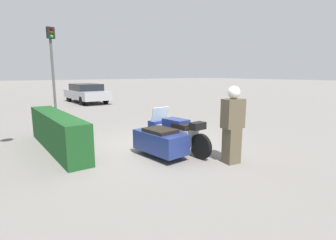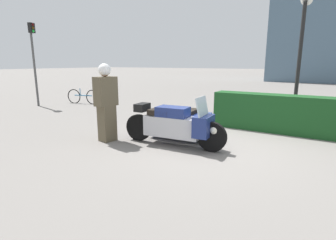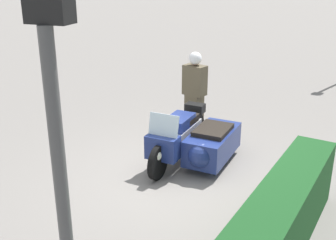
{
  "view_description": "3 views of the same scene",
  "coord_description": "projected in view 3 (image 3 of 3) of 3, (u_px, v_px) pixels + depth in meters",
  "views": [
    {
      "loc": [
        -6.23,
        3.91,
        2.12
      ],
      "look_at": [
        -0.97,
        0.06,
        0.95
      ],
      "focal_mm": 28.0,
      "sensor_mm": 36.0,
      "label": 1
    },
    {
      "loc": [
        2.16,
        -5.29,
        1.84
      ],
      "look_at": [
        -1.04,
        -0.07,
        0.51
      ],
      "focal_mm": 28.0,
      "sensor_mm": 36.0,
      "label": 2
    },
    {
      "loc": [
        5.89,
        3.34,
        3.66
      ],
      "look_at": [
        -0.62,
        -0.55,
        0.83
      ],
      "focal_mm": 45.0,
      "sensor_mm": 36.0,
      "label": 3
    }
  ],
  "objects": [
    {
      "name": "ground_plane",
      "position": [
        177.0,
        178.0,
        7.62
      ],
      "size": [
        160.0,
        160.0,
        0.0
      ],
      "primitive_type": "plane",
      "color": "slate"
    },
    {
      "name": "officer_rider",
      "position": [
        195.0,
        90.0,
        9.52
      ],
      "size": [
        0.37,
        0.54,
        1.83
      ],
      "rotation": [
        0.0,
        0.0,
        3.0
      ],
      "color": "brown",
      "rests_on": "ground"
    },
    {
      "name": "police_motorcycle",
      "position": [
        196.0,
        141.0,
        8.05
      ],
      "size": [
        2.46,
        1.33,
        1.15
      ],
      "rotation": [
        0.0,
        0.0,
        0.09
      ],
      "color": "black",
      "rests_on": "ground"
    },
    {
      "name": "hedge_bush_curbside",
      "position": [
        275.0,
        231.0,
        5.28
      ],
      "size": [
        4.09,
        0.6,
        1.01
      ],
      "primitive_type": "cube",
      "color": "#19471E",
      "rests_on": "ground"
    },
    {
      "name": "traffic_light_near",
      "position": [
        62.0,
        171.0,
        2.65
      ],
      "size": [
        0.22,
        0.28,
        3.74
      ],
      "rotation": [
        0.0,
        0.0,
        3.34
      ],
      "color": "#4C4C4C",
      "rests_on": "ground"
    }
  ]
}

